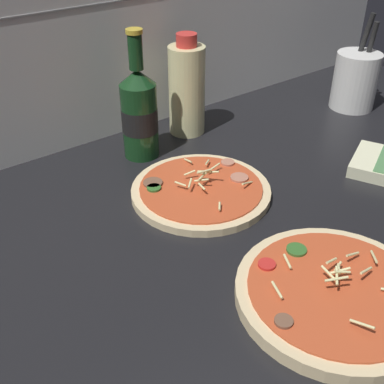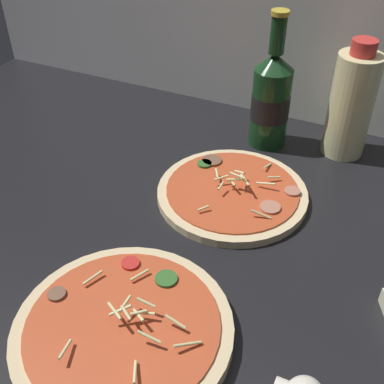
% 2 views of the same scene
% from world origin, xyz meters
% --- Properties ---
extents(counter_slab, '(1.60, 0.90, 0.03)m').
position_xyz_m(counter_slab, '(0.00, 0.00, 0.01)').
color(counter_slab, black).
rests_on(counter_slab, ground).
extents(pizza_near, '(0.27, 0.27, 0.05)m').
position_xyz_m(pizza_near, '(-0.08, -0.16, 0.04)').
color(pizza_near, beige).
rests_on(pizza_near, counter_slab).
extents(pizza_far, '(0.25, 0.25, 0.05)m').
position_xyz_m(pizza_far, '(-0.07, 0.15, 0.03)').
color(pizza_far, beige).
rests_on(pizza_far, counter_slab).
extents(beer_bottle, '(0.07, 0.07, 0.25)m').
position_xyz_m(beer_bottle, '(-0.07, 0.34, 0.12)').
color(beer_bottle, '#143819').
rests_on(beer_bottle, counter_slab).
extents(oil_bottle, '(0.08, 0.08, 0.21)m').
position_xyz_m(oil_bottle, '(0.07, 0.37, 0.12)').
color(oil_bottle, beige).
rests_on(oil_bottle, counter_slab).
extents(utensil_crock, '(0.10, 0.10, 0.22)m').
position_xyz_m(utensil_crock, '(0.47, 0.23, 0.09)').
color(utensil_crock, silver).
rests_on(utensil_crock, counter_slab).
extents(dish_towel, '(0.16, 0.15, 0.03)m').
position_xyz_m(dish_towel, '(0.27, -0.00, 0.04)').
color(dish_towel, beige).
rests_on(dish_towel, counter_slab).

